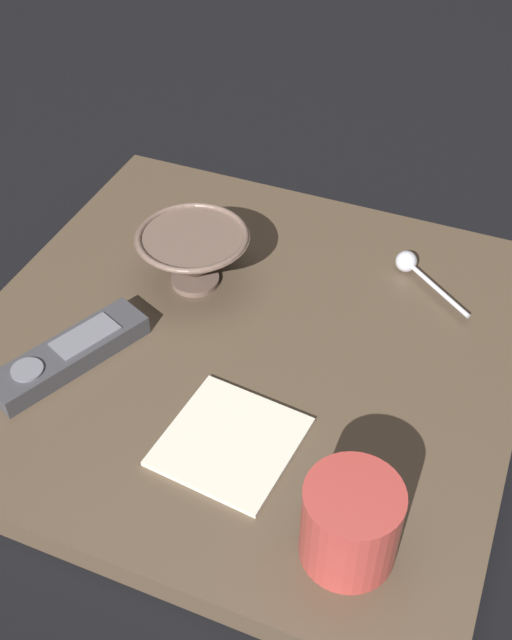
# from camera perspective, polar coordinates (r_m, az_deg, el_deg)

# --- Properties ---
(ground_plane) EXTENTS (6.00, 6.00, 0.00)m
(ground_plane) POSITION_cam_1_polar(r_m,az_deg,el_deg) (0.96, -0.85, -2.81)
(ground_plane) COLOR black
(table) EXTENTS (0.65, 0.64, 0.03)m
(table) POSITION_cam_1_polar(r_m,az_deg,el_deg) (0.95, -0.86, -2.12)
(table) COLOR #4C3D2D
(table) RESTS_ON ground
(cereal_bowl) EXTENTS (0.14, 0.14, 0.08)m
(cereal_bowl) POSITION_cam_1_polar(r_m,az_deg,el_deg) (0.99, -4.60, 4.71)
(cereal_bowl) COLOR brown
(cereal_bowl) RESTS_ON table
(coffee_mug) EXTENTS (0.09, 0.09, 0.09)m
(coffee_mug) POSITION_cam_1_polar(r_m,az_deg,el_deg) (0.73, 6.94, -14.55)
(coffee_mug) COLOR #A53833
(coffee_mug) RESTS_ON table
(teaspoon) EXTENTS (0.11, 0.09, 0.03)m
(teaspoon) POSITION_cam_1_polar(r_m,az_deg,el_deg) (1.04, 11.27, 3.94)
(teaspoon) COLOR silver
(teaspoon) RESTS_ON table
(tv_remote_near) EXTENTS (0.13, 0.20, 0.03)m
(tv_remote_near) POSITION_cam_1_polar(r_m,az_deg,el_deg) (0.93, -13.52, -2.45)
(tv_remote_near) COLOR #38383D
(tv_remote_near) RESTS_ON table
(folded_napkin) EXTENTS (0.15, 0.15, 0.01)m
(folded_napkin) POSITION_cam_1_polar(r_m,az_deg,el_deg) (0.83, -1.90, -8.88)
(folded_napkin) COLOR beige
(folded_napkin) RESTS_ON table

